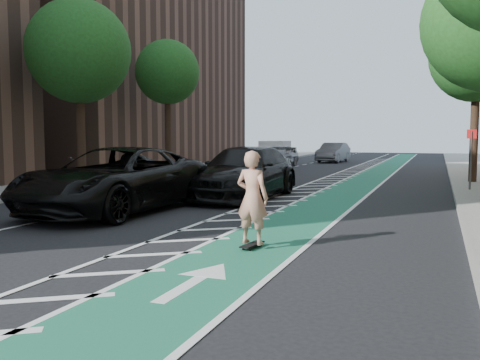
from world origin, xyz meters
The scene contains 21 objects.
ground centered at (0.00, 0.00, 0.00)m, with size 120.00×120.00×0.00m, color black.
bike_lane centered at (3.00, 10.00, 0.01)m, with size 2.00×90.00×0.01m, color #18573D.
buffer_strip centered at (1.50, 10.00, 0.01)m, with size 1.40×90.00×0.01m, color silver.
sidewalk_left centered at (-9.50, 10.00, 0.07)m, with size 5.00×90.00×0.15m, color gray.
curb_right centered at (7.05, 10.00, 0.08)m, with size 0.12×90.00×0.16m, color gray.
curb_left centered at (-7.05, 10.00, 0.08)m, with size 0.12×90.00×0.16m, color gray.
building_left_far centered at (-17.50, 24.00, 9.00)m, with size 14.00×22.00×18.00m, color brown.
tree_l_c centered at (-7.90, 8.00, 5.77)m, with size 4.20×4.20×7.90m.
tree_r_d centered at (7.90, 16.00, 5.77)m, with size 4.20×4.20×7.90m.
tree_l_d centered at (-7.90, 16.00, 5.77)m, with size 4.20×4.20×7.90m.
sign_post centered at (7.60, 12.00, 1.35)m, with size 0.35×0.08×2.47m.
skateboard centered at (3.04, -0.21, 0.08)m, with size 0.30×0.74×0.10m.
skateboarder centered at (3.04, -0.21, 1.02)m, with size 0.67×0.44×1.85m, color tan.
suv_near centered at (-2.40, 3.03, 0.95)m, with size 3.15×6.84×1.90m, color black.
suv_far centered at (-0.05, 7.50, 0.92)m, with size 2.57×6.31×1.83m, color black.
car_silver centered at (-4.25, 25.35, 0.81)m, with size 1.91×4.75×1.62m, color gray.
car_grey centered at (-1.87, 33.33, 0.82)m, with size 1.74×4.98×1.64m, color #5C5D61.
box_truck centered at (-6.07, 29.81, 0.83)m, with size 2.10×4.41×1.81m.
barrel_a centered at (-2.20, 8.41, 0.42)m, with size 0.64×0.64×0.88m.
barrel_b centered at (-3.60, 9.50, 0.39)m, with size 0.60×0.60×0.82m.
barrel_c centered at (-3.25, 15.43, 0.45)m, with size 0.69×0.69×0.94m.
Camera 1 is at (6.43, -9.53, 2.23)m, focal length 38.00 mm.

